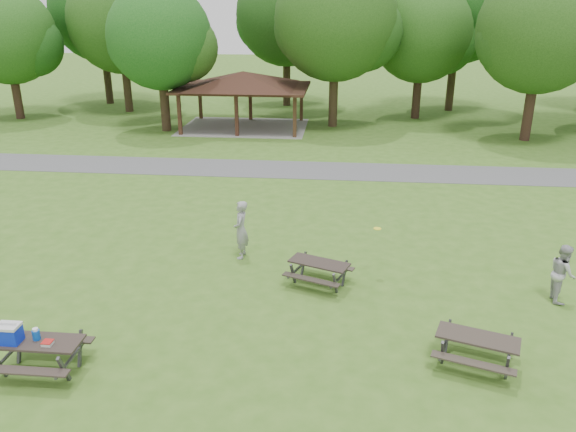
# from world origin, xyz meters

# --- Properties ---
(ground) EXTENTS (160.00, 160.00, 0.00)m
(ground) POSITION_xyz_m (0.00, 0.00, 0.00)
(ground) COLOR #3C661D
(ground) RESTS_ON ground
(asphalt_path) EXTENTS (120.00, 3.20, 0.02)m
(asphalt_path) POSITION_xyz_m (0.00, 14.00, 0.01)
(asphalt_path) COLOR #4D4E50
(asphalt_path) RESTS_ON ground
(pavilion) EXTENTS (8.60, 7.01, 3.76)m
(pavilion) POSITION_xyz_m (-4.00, 24.00, 3.06)
(pavilion) COLOR #351E13
(pavilion) RESTS_ON ground
(tree_row_b) EXTENTS (7.14, 6.80, 9.28)m
(tree_row_b) POSITION_xyz_m (-20.92, 25.53, 5.67)
(tree_row_b) COLOR #321E16
(tree_row_b) RESTS_ON ground
(tree_row_c) EXTENTS (8.19, 7.80, 10.67)m
(tree_row_c) POSITION_xyz_m (-13.90, 29.03, 6.54)
(tree_row_c) COLOR black
(tree_row_c) RESTS_ON ground
(tree_row_d) EXTENTS (6.93, 6.60, 9.27)m
(tree_row_d) POSITION_xyz_m (-8.92, 22.53, 5.77)
(tree_row_d) COLOR black
(tree_row_d) RESTS_ON ground
(tree_row_e) EXTENTS (8.40, 8.00, 11.02)m
(tree_row_e) POSITION_xyz_m (2.10, 25.03, 6.78)
(tree_row_e) COLOR #2E2214
(tree_row_e) RESTS_ON ground
(tree_row_f) EXTENTS (7.35, 7.00, 9.55)m
(tree_row_f) POSITION_xyz_m (8.09, 28.53, 5.84)
(tree_row_f) COLOR black
(tree_row_f) RESTS_ON ground
(tree_row_g) EXTENTS (7.77, 7.40, 10.25)m
(tree_row_g) POSITION_xyz_m (14.09, 22.03, 6.33)
(tree_row_g) COLOR black
(tree_row_g) RESTS_ON ground
(tree_deep_a) EXTENTS (8.40, 8.00, 11.38)m
(tree_deep_a) POSITION_xyz_m (-16.90, 32.53, 7.13)
(tree_deep_a) COLOR black
(tree_deep_a) RESTS_ON ground
(tree_deep_b) EXTENTS (8.40, 8.00, 11.13)m
(tree_deep_b) POSITION_xyz_m (-1.90, 33.03, 6.89)
(tree_deep_b) COLOR black
(tree_deep_b) RESTS_ON ground
(tree_deep_c) EXTENTS (8.82, 8.40, 11.90)m
(tree_deep_c) POSITION_xyz_m (11.10, 32.03, 7.44)
(tree_deep_c) COLOR #2F2115
(tree_deep_c) RESTS_ON ground
(picnic_table_near) EXTENTS (1.96, 1.60, 1.36)m
(picnic_table_near) POSITION_xyz_m (-4.21, -3.31, 0.78)
(picnic_table_near) COLOR #2A221E
(picnic_table_near) RESTS_ON ground
(picnic_table_middle) EXTENTS (2.19, 1.99, 0.78)m
(picnic_table_middle) POSITION_xyz_m (2.17, 1.67, 0.57)
(picnic_table_middle) COLOR black
(picnic_table_middle) RESTS_ON ground
(picnic_table_far) EXTENTS (2.24, 2.01, 0.81)m
(picnic_table_far) POSITION_xyz_m (6.05, -2.03, 0.59)
(picnic_table_far) COLOR #2D2621
(picnic_table_far) RESTS_ON ground
(frisbee_in_flight) EXTENTS (0.26, 0.26, 0.02)m
(frisbee_in_flight) POSITION_xyz_m (3.90, 2.48, 1.58)
(frisbee_in_flight) COLOR yellow
(frisbee_in_flight) RESTS_ON ground
(frisbee_thrower) EXTENTS (0.49, 0.73, 1.99)m
(frisbee_thrower) POSITION_xyz_m (-0.51, 3.38, 0.99)
(frisbee_thrower) COLOR gray
(frisbee_thrower) RESTS_ON ground
(frisbee_catcher) EXTENTS (0.70, 0.87, 1.72)m
(frisbee_catcher) POSITION_xyz_m (9.11, 1.42, 0.86)
(frisbee_catcher) COLOR #A9A9AC
(frisbee_catcher) RESTS_ON ground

